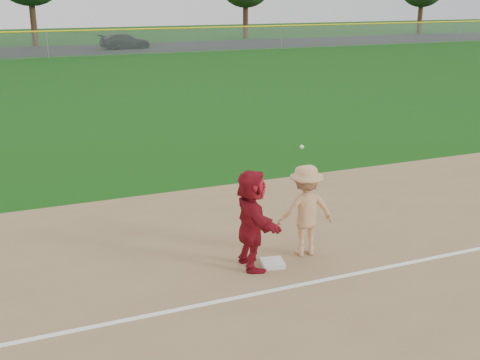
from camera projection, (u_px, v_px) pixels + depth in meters
name	position (u px, v px, depth m)	size (l,w,h in m)	color
ground	(271.00, 269.00, 11.13)	(160.00, 160.00, 0.00)	#11460D
foul_line	(291.00, 287.00, 10.42)	(60.00, 0.10, 0.01)	white
parking_asphalt	(41.00, 51.00, 51.64)	(120.00, 10.00, 0.01)	black
first_base	(272.00, 263.00, 11.23)	(0.41, 0.41, 0.09)	silver
base_runner	(252.00, 219.00, 10.91)	(1.75, 0.56, 1.88)	maroon
car_right	(125.00, 41.00, 53.52)	(1.83, 4.51, 1.31)	black
first_base_play	(305.00, 210.00, 11.48)	(1.21, 0.76, 2.27)	#AFAFB2
outfield_fence	(46.00, 32.00, 45.77)	(110.00, 0.12, 110.00)	#999EA0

